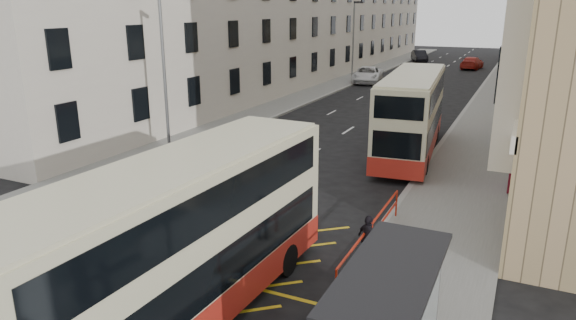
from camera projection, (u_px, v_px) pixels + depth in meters
The scene contains 18 objects.
ground at pixel (85, 300), 13.81m from camera, with size 200.00×200.00×0.00m, color black.
pavement_right at pixel (491, 117), 36.56m from camera, with size 4.00×120.00×0.15m, color slate.
pavement_left at pixel (294, 101), 42.87m from camera, with size 3.00×120.00×0.15m, color slate.
kerb_right at pixel (462, 115), 37.37m from camera, with size 0.25×120.00×0.15m, color gray.
kerb_left at pixel (310, 102), 42.26m from camera, with size 0.25×120.00×0.15m, color gray.
road_markings at pixel (420, 84), 52.85m from camera, with size 10.00×110.00×0.01m, color silver, non-canonical shape.
terrace_left at pixel (303, 17), 56.89m from camera, with size 9.18×79.00×13.25m.
bus_shelter at pixel (391, 314), 9.46m from camera, with size 1.65×4.25×2.70m.
guard_railing at pixel (372, 232), 16.01m from camera, with size 0.06×6.56×1.01m.
street_lamp_near at pixel (165, 69), 25.48m from camera, with size 0.93×0.18×8.00m.
street_lamp_far at pixel (354, 38), 51.51m from camera, with size 0.93×0.18×8.00m.
double_decker_front at pixel (179, 246), 12.13m from camera, with size 2.86×10.74×4.25m.
double_decker_rear at pixel (412, 114), 26.90m from camera, with size 3.53×11.05×4.33m.
pedestrian_far at pixel (368, 240), 15.30m from camera, with size 0.90×0.38×1.54m, color black.
white_van at pixel (368, 75), 53.44m from camera, with size 2.74×5.94×1.65m, color white.
car_silver at pixel (405, 69), 59.96m from camera, with size 1.56×3.87×1.32m, color #999CA0.
car_dark at pixel (419, 56), 74.52m from camera, with size 1.69×4.86×1.60m, color black.
car_red at pixel (472, 63), 65.41m from camera, with size 2.16×5.30×1.54m, color #A62118.
Camera 1 is at (10.12, -8.67, 7.58)m, focal length 32.00 mm.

